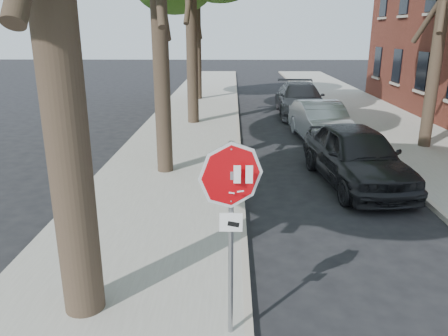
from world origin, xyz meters
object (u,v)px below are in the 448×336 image
at_px(stop_sign, 231,204).
at_px(car_b, 321,122).
at_px(car_c, 300,99).
at_px(car_a, 356,155).

distance_m(stop_sign, car_b, 11.68).
height_order(car_b, car_c, car_c).
bearing_deg(car_a, car_b, 83.39).
relative_size(stop_sign, car_b, 0.59).
bearing_deg(stop_sign, car_c, 78.65).
bearing_deg(car_a, stop_sign, -124.22).
relative_size(car_a, car_b, 1.06).
xyz_separation_m(car_a, car_c, (0.00, 10.12, -0.02)).
bearing_deg(car_c, car_a, -88.58).
relative_size(car_b, car_c, 0.83).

